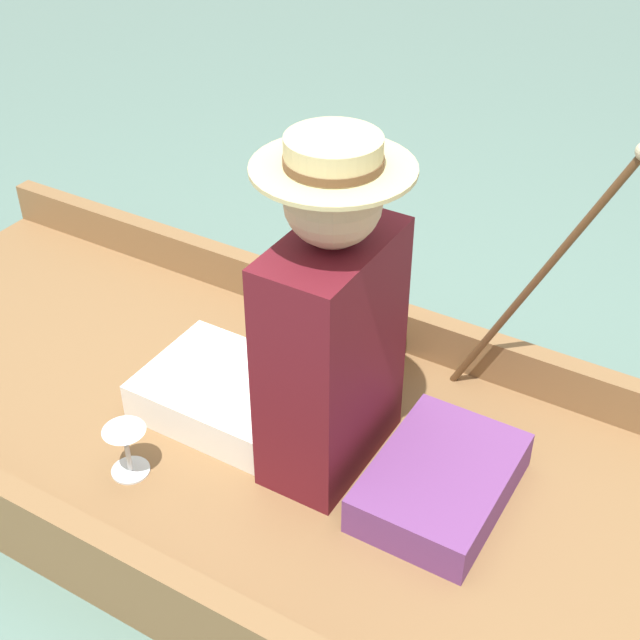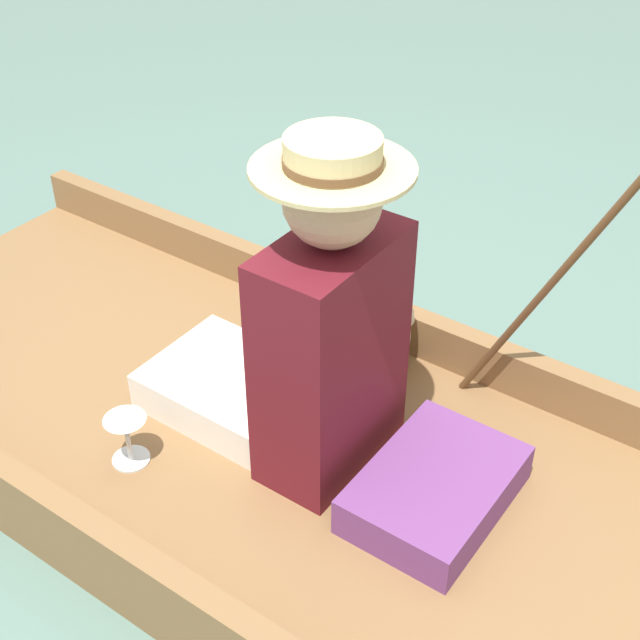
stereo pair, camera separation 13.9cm
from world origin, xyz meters
name	(u,v)px [view 2 (the right image)]	position (x,y,z in m)	size (l,w,h in m)	color
ground_plane	(303,481)	(0.00, 0.00, 0.00)	(16.00, 16.00, 0.00)	slate
punt_boat	(303,463)	(0.00, 0.00, 0.07)	(1.15, 3.05, 0.23)	brown
seat_cushion	(435,489)	(0.04, -0.36, 0.15)	(0.43, 0.30, 0.10)	#6B3875
seated_person	(308,337)	(0.04, 0.01, 0.45)	(0.38, 0.72, 0.87)	white
teddy_bear	(385,322)	(0.40, 0.01, 0.28)	(0.26, 0.16, 0.38)	beige
wine_glass	(126,430)	(-0.27, 0.34, 0.21)	(0.11, 0.11, 0.14)	silver
walking_cane	(564,269)	(0.47, -0.43, 0.58)	(0.04, 0.40, 0.82)	brown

